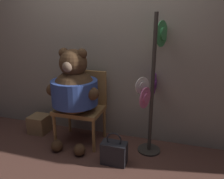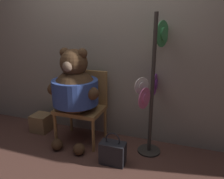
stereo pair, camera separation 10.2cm
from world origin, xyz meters
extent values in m
plane|color=brown|center=(0.00, 0.00, 0.00)|extent=(14.00, 14.00, 0.00)
cube|color=gray|center=(0.00, 0.60, 1.31)|extent=(8.00, 0.10, 2.61)
cylinder|color=#9E703D|center=(-0.54, 0.04, 0.21)|extent=(0.04, 0.04, 0.42)
cylinder|color=#9E703D|center=(0.00, 0.04, 0.21)|extent=(0.04, 0.04, 0.42)
cylinder|color=#9E703D|center=(-0.54, 0.43, 0.21)|extent=(0.04, 0.04, 0.42)
cylinder|color=#9E703D|center=(0.00, 0.43, 0.21)|extent=(0.04, 0.04, 0.42)
cube|color=#9E703D|center=(-0.27, 0.23, 0.44)|extent=(0.59, 0.46, 0.05)
cube|color=#9E703D|center=(-0.27, 0.44, 0.70)|extent=(0.59, 0.04, 0.46)
sphere|color=#4C331E|center=(-0.29, 0.17, 0.71)|extent=(0.56, 0.56, 0.56)
cylinder|color=#334C99|center=(-0.29, 0.17, 0.71)|extent=(0.57, 0.57, 0.31)
sphere|color=#4C331E|center=(-0.29, 0.17, 1.07)|extent=(0.34, 0.34, 0.34)
sphere|color=#4C331E|center=(-0.41, 0.17, 1.19)|extent=(0.12, 0.12, 0.12)
sphere|color=#4C331E|center=(-0.17, 0.17, 1.19)|extent=(0.12, 0.12, 0.12)
sphere|color=#7A604C|center=(-0.29, 0.02, 1.05)|extent=(0.12, 0.12, 0.12)
sphere|color=#4C331E|center=(-0.56, 0.10, 0.73)|extent=(0.16, 0.16, 0.16)
sphere|color=#4C331E|center=(-0.03, 0.10, 0.73)|extent=(0.16, 0.16, 0.16)
sphere|color=#4C331E|center=(-0.44, -0.09, 0.07)|extent=(0.15, 0.15, 0.15)
sphere|color=#4C331E|center=(-0.14, -0.09, 0.07)|extent=(0.15, 0.15, 0.15)
cylinder|color=#332D28|center=(0.64, 0.26, 0.01)|extent=(0.28, 0.28, 0.02)
cylinder|color=#332D28|center=(0.64, 0.26, 0.82)|extent=(0.04, 0.04, 1.64)
cylinder|color=#7A388E|center=(0.65, 0.45, 0.82)|extent=(0.02, 0.26, 0.26)
cylinder|color=#7A388E|center=(0.65, 0.45, 0.82)|extent=(0.04, 0.13, 0.12)
cylinder|color=#3D9351|center=(0.70, 0.42, 1.41)|extent=(0.11, 0.28, 0.29)
cylinder|color=#3D9351|center=(0.70, 0.42, 1.41)|extent=(0.10, 0.15, 0.14)
cylinder|color=silver|center=(0.55, 0.14, 0.87)|extent=(0.13, 0.15, 0.19)
cylinder|color=silver|center=(0.55, 0.14, 0.87)|extent=(0.09, 0.10, 0.09)
cylinder|color=#D16693|center=(0.59, 0.11, 0.74)|extent=(0.09, 0.23, 0.24)
cylinder|color=#D16693|center=(0.59, 0.11, 0.74)|extent=(0.08, 0.12, 0.11)
cube|color=#232328|center=(0.30, -0.11, 0.13)|extent=(0.28, 0.16, 0.25)
torus|color=#232328|center=(0.30, -0.11, 0.29)|extent=(0.17, 0.02, 0.17)
cube|color=#937047|center=(-0.95, 0.28, 0.13)|extent=(0.25, 0.25, 0.25)
camera|label=1|loc=(0.91, -2.15, 1.52)|focal=35.00mm
camera|label=2|loc=(1.01, -2.12, 1.52)|focal=35.00mm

